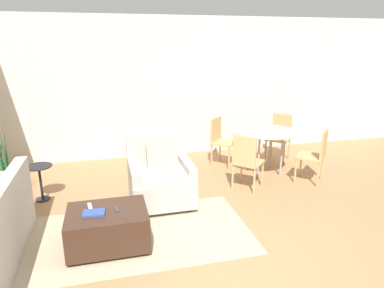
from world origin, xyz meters
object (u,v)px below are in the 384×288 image
tv_remote_primary (90,206)px  dining_chair_far_right (280,134)px  potted_plant (5,182)px  dining_chair_far_left (221,138)px  armchair (160,179)px  ottoman (108,227)px  book_stack (94,213)px  dining_chair_near_left (246,159)px  dining_table (266,136)px  dining_chair_near_right (316,153)px  side_table (40,176)px  tv_remote_secondary (116,209)px

tv_remote_primary → dining_chair_far_right: 4.15m
potted_plant → dining_chair_far_left: bearing=13.9°
armchair → dining_chair_far_left: 1.93m
ottoman → book_stack: size_ratio=3.52×
armchair → ottoman: armchair is taller
armchair → dining_chair_near_left: size_ratio=1.05×
ottoman → dining_chair_near_left: (2.13, 1.08, 0.28)m
ottoman → dining_table: 3.26m
ottoman → dining_chair_far_left: bearing=47.3°
dining_chair_far_left → potted_plant: bearing=-166.1°
dining_chair_far_left → dining_chair_far_right: bearing=0.0°
dining_chair_near_left → dining_chair_near_right: size_ratio=1.00×
potted_plant → dining_table: bearing=3.5°
potted_plant → dining_chair_near_right: potted_plant is taller
side_table → dining_chair_far_right: (4.29, 0.83, 0.14)m
book_stack → side_table: side_table is taller
tv_remote_secondary → armchair: bearing=55.3°
dining_table → potted_plant: bearing=-176.5°
potted_plant → dining_chair_near_left: (3.53, -0.36, 0.18)m
side_table → armchair: bearing=-17.1°
tv_remote_primary → dining_chair_near_left: (2.32, 0.92, 0.07)m
book_stack → dining_chair_near_left: 2.53m
book_stack → dining_chair_far_right: 4.21m
book_stack → tv_remote_secondary: book_stack is taller
dining_chair_far_left → dining_chair_near_right: bearing=-45.0°
dining_chair_near_left → dining_chair_far_left: bearing=90.0°
side_table → dining_chair_far_right: size_ratio=0.59×
ottoman → dining_chair_near_left: 2.40m
dining_table → dining_chair_far_right: bearing=45.0°
armchair → dining_chair_far_left: (1.37, 1.35, 0.15)m
dining_chair_near_left → dining_chair_near_right: same height
ottoman → dining_table: dining_table is taller
book_stack → dining_chair_near_left: size_ratio=0.28×
potted_plant → dining_chair_far_right: (4.76, 0.87, 0.18)m
dining_table → side_table: bearing=-176.7°
ottoman → side_table: side_table is taller
tv_remote_secondary → potted_plant: potted_plant is taller
potted_plant → dining_chair_near_left: bearing=-5.9°
armchair → dining_chair_far_right: bearing=27.4°
tv_remote_primary → potted_plant: 1.76m
book_stack → side_table: size_ratio=0.47×
book_stack → dining_chair_near_right: size_ratio=0.28×
ottoman → potted_plant: 2.01m
dining_chair_near_left → dining_chair_far_right: bearing=45.0°
dining_chair_far_left → side_table: bearing=-164.8°
book_stack → side_table: 1.71m
armchair → dining_chair_near_right: (2.60, 0.12, 0.15)m
tv_remote_primary → potted_plant: size_ratio=0.13×
tv_remote_secondary → dining_chair_far_left: bearing=48.6°
armchair → dining_chair_far_left: bearing=44.6°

